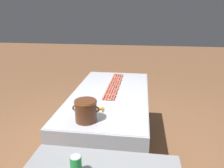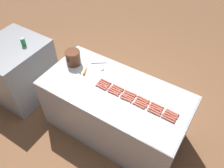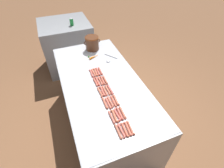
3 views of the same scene
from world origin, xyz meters
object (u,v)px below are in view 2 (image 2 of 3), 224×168
hot_dog_9 (127,98)px  hot_dog_13 (156,109)px  hot_dog_25 (157,105)px  bean_pot (73,57)px  hot_dog_5 (101,87)px  hot_dog_14 (141,102)px  hot_dog_12 (170,116)px  hot_dog_18 (171,114)px  hot_dog_26 (144,99)px  hot_dog_21 (130,94)px  hot_dog_11 (102,86)px  hot_dog_29 (106,81)px  hot_dog_0 (168,119)px  hot_dog_27 (131,93)px  soda_can (23,42)px  hot_dog_23 (105,83)px  serving_spoon (101,67)px  hot_dog_2 (139,106)px  hot_dog_16 (115,90)px  hot_dog_15 (128,96)px  hot_dog_7 (155,111)px  hot_dog_4 (113,93)px  hot_dog_6 (169,117)px  hot_dog_20 (143,101)px  back_cabinet (19,71)px  hot_dog_19 (156,107)px  hot_dog_28 (118,87)px  carrot (85,70)px  hot_dog_24 (172,112)px  hot_dog_1 (154,113)px  hot_dog_17 (103,84)px

hot_dog_9 → hot_dog_13: size_ratio=1.00×
hot_dog_25 → bean_pot: 1.32m
hot_dog_5 → hot_dog_14: 0.55m
hot_dog_12 → hot_dog_18: bearing=1.2°
hot_dog_26 → hot_dog_21: bearing=99.7°
hot_dog_11 → hot_dog_29: 0.09m
hot_dog_14 → hot_dog_21: bearing=79.0°
hot_dog_0 → hot_dog_27: 0.56m
soda_can → hot_dog_29: bearing=-86.5°
hot_dog_21 → hot_dog_23: (-0.00, 0.37, 0.00)m
hot_dog_12 → hot_dog_21: bearing=86.6°
hot_dog_26 → soda_can: bearing=92.5°
hot_dog_0 → bean_pot: bearing=82.7°
hot_dog_9 → serving_spoon: hot_dog_9 is taller
hot_dog_2 → hot_dog_16: bearing=79.6°
hot_dog_15 → hot_dog_7: bearing=-94.4°
hot_dog_4 → hot_dog_6: bearing=-87.8°
hot_dog_27 → hot_dog_5: bearing=108.4°
hot_dog_13 → hot_dog_20: size_ratio=1.00×
hot_dog_11 → hot_dog_25: bearing=-83.0°
hot_dog_7 → hot_dog_25: 0.09m
back_cabinet → hot_dog_2: (0.09, -2.11, 0.42)m
hot_dog_19 → soda_can: bearing=91.4°
hot_dog_28 → soda_can: 1.59m
carrot → hot_dog_29: bearing=-93.2°
bean_pot → hot_dog_12: bearing=-94.9°
hot_dog_11 → hot_dog_9: bearing=-90.3°
hot_dog_25 → hot_dog_13: bearing=-176.6°
hot_dog_6 → hot_dog_21: 0.55m
back_cabinet → hot_dog_4: size_ratio=5.92×
hot_dog_21 → hot_dog_29: same height
hot_dog_24 → hot_dog_26: size_ratio=1.00×
hot_dog_7 → hot_dog_27: same height
hot_dog_1 → hot_dog_5: bearing=89.6°
hot_dog_16 → hot_dog_21: bearing=-80.7°
back_cabinet → hot_dog_17: size_ratio=5.93×
hot_dog_15 → hot_dog_20: 0.19m
hot_dog_9 → hot_dog_29: bearing=75.6°
hot_dog_9 → hot_dog_20: (0.06, -0.19, 0.00)m
hot_dog_24 → hot_dog_27: bearing=89.6°
hot_dog_27 → hot_dog_28: size_ratio=1.00×
back_cabinet → hot_dog_27: bearing=-83.5°
hot_dog_6 → serving_spoon: 1.17m
hot_dog_11 → hot_dog_29: bearing=-0.0°
hot_dog_6 → hot_dog_11: (0.00, 0.91, 0.00)m
hot_dog_19 → hot_dog_25: bearing=2.5°
hot_dog_15 → soda_can: soda_can is taller
hot_dog_27 → hot_dog_13: bearing=-99.7°
hot_dog_26 → serving_spoon: hot_dog_26 is taller
hot_dog_16 → hot_dog_29: size_ratio=1.00×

